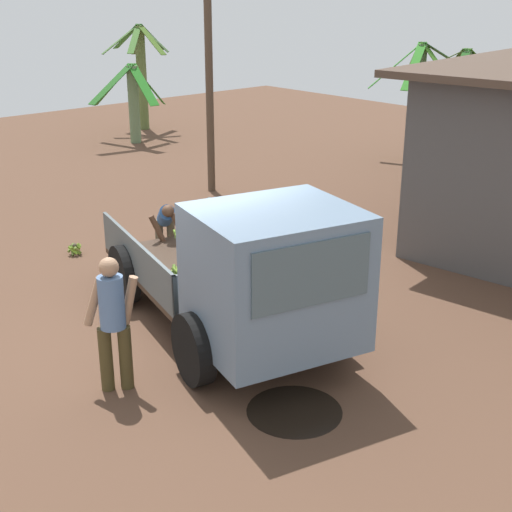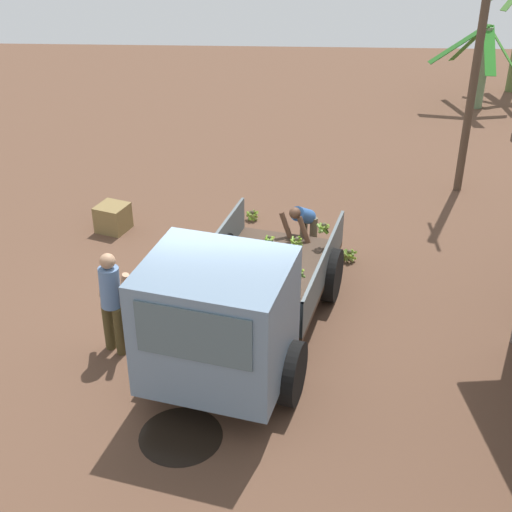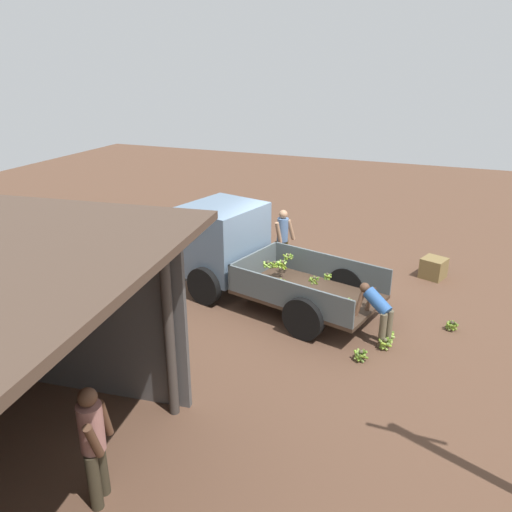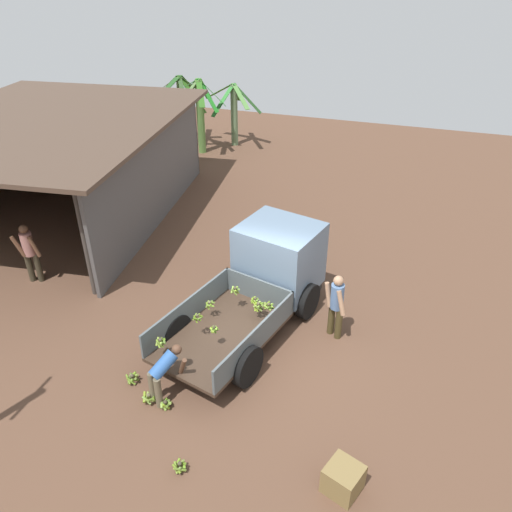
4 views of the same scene
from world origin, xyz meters
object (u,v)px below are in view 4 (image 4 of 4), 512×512
Objects in this scene: banana_bunch_on_ground_1 at (180,466)px; banana_bunch_on_ground_2 at (165,404)px; person_worker_loading at (164,371)px; person_bystander_near_shed at (29,251)px; wooden_crate_0 at (343,479)px; banana_bunch_on_ground_0 at (132,378)px; person_foreground_visitor at (336,304)px; banana_bunch_on_ground_3 at (149,397)px; cargo_truck at (270,270)px.

banana_bunch_on_ground_2 is at bearing 37.02° from banana_bunch_on_ground_1.
person_bystander_near_shed reaches higher than person_worker_loading.
person_worker_loading is 3.81m from wooden_crate_0.
banana_bunch_on_ground_2 is at bearing -112.10° from banana_bunch_on_ground_0.
banana_bunch_on_ground_0 is 0.54× the size of wooden_crate_0.
wooden_crate_0 is (-0.88, -3.68, -0.43)m from person_worker_loading.
person_foreground_visitor reaches higher than banana_bunch_on_ground_2.
person_bystander_near_shed reaches higher than banana_bunch_on_ground_3.
cargo_truck is at bearing -0.99° from banana_bunch_on_ground_1.
banana_bunch_on_ground_0 is (-3.36, 1.92, -0.98)m from cargo_truck.
banana_bunch_on_ground_1 reaches higher than banana_bunch_on_ground_2.
banana_bunch_on_ground_2 is 0.84× the size of banana_bunch_on_ground_3.
banana_bunch_on_ground_3 reaches higher than banana_bunch_on_ground_1.
person_worker_loading is 2.05× the size of wooden_crate_0.
wooden_crate_0 is at bearing -134.85° from cargo_truck.
person_worker_loading reaches higher than banana_bunch_on_ground_1.
banana_bunch_on_ground_2 is 0.47× the size of wooden_crate_0.
cargo_truck is at bearing 81.52° from person_bystander_near_shed.
banana_bunch_on_ground_2 is at bearing -93.77° from banana_bunch_on_ground_3.
person_foreground_visitor is at bearing -44.02° from banana_bunch_on_ground_3.
banana_bunch_on_ground_3 reaches higher than banana_bunch_on_ground_2.
banana_bunch_on_ground_0 is (0.13, 0.84, -0.57)m from person_worker_loading.
banana_bunch_on_ground_0 is (-2.79, 3.64, -0.79)m from person_foreground_visitor.
banana_bunch_on_ground_3 is (1.18, 1.24, 0.02)m from banana_bunch_on_ground_1.
banana_bunch_on_ground_2 is (-0.26, -0.11, -0.58)m from person_worker_loading.
wooden_crate_0 is at bearing -78.79° from banana_bunch_on_ground_1.
cargo_truck is 5.16m from wooden_crate_0.
person_worker_loading reaches higher than banana_bunch_on_ground_2.
person_foreground_visitor is at bearing -93.89° from cargo_truck.
person_foreground_visitor is 4.77m from banana_bunch_on_ground_1.
banana_bunch_on_ground_1 is (-1.42, -0.99, -0.58)m from person_worker_loading.
person_bystander_near_shed is 5.79m from banana_bunch_on_ground_3.
banana_bunch_on_ground_3 is (0.02, 0.37, 0.02)m from banana_bunch_on_ground_2.
person_foreground_visitor is 4.65m from banana_bunch_on_ground_0.
banana_bunch_on_ground_0 is 2.40m from banana_bunch_on_ground_1.
cargo_truck reaches higher than banana_bunch_on_ground_1.
banana_bunch_on_ground_1 is at bearing 8.55° from person_foreground_visitor.
person_worker_loading is at bearing 76.50° from wooden_crate_0.
wooden_crate_0 is (-3.49, -8.92, -0.68)m from person_bystander_near_shed.
cargo_truck is at bearing -77.02° from person_foreground_visitor.
banana_bunch_on_ground_1 is 2.75m from wooden_crate_0.
person_foreground_visitor is at bearing -15.92° from person_worker_loading.
person_worker_loading is 5.85m from person_bystander_near_shed.
person_foreground_visitor is at bearing -40.16° from banana_bunch_on_ground_2.
person_worker_loading is 0.65m from banana_bunch_on_ground_3.
person_foreground_visitor is 4.46m from banana_bunch_on_ground_3.
wooden_crate_0 is at bearing -99.37° from banana_bunch_on_ground_3.
banana_bunch_on_ground_0 is at bearing 164.57° from cargo_truck.
cargo_truck is 2.95× the size of person_bystander_near_shed.
person_foreground_visitor reaches higher than wooden_crate_0.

